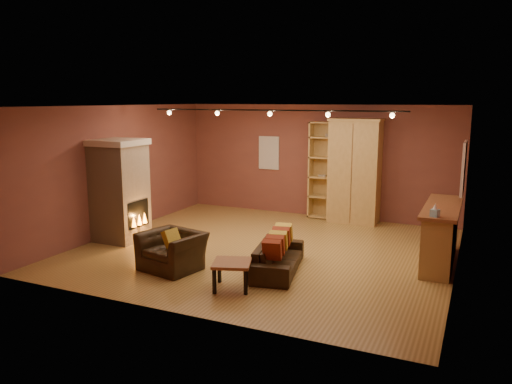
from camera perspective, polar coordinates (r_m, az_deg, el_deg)
The scene contains 16 objects.
floor at distance 9.93m, azimuth 1.06°, elevation -6.58°, with size 7.00×7.00×0.00m, color olive.
ceiling at distance 9.49m, azimuth 1.12°, elevation 9.79°, with size 7.00×7.00×0.00m, color brown.
back_wall at distance 12.64m, azimuth 6.96°, elevation 3.54°, with size 7.00×0.02×2.80m, color brown.
left_wall at distance 11.45m, azimuth -15.22°, elevation 2.52°, with size 0.02×6.50×2.80m, color brown.
right_wall at distance 8.85m, azimuth 22.37°, elevation -0.17°, with size 0.02×6.50×2.80m, color brown.
fireplace at distance 10.75m, azimuth -15.28°, elevation 0.19°, with size 1.01×0.98×2.12m.
back_window at distance 13.05m, azimuth 1.49°, elevation 4.49°, with size 0.56×0.04×0.86m, color silver.
bookcase at distance 12.43m, azimuth 8.44°, elevation 2.53°, with size 0.98×0.38×2.39m.
armoire at distance 12.08m, azimuth 11.21°, elevation 2.37°, with size 1.22×0.69×2.49m.
bar_counter at distance 9.57m, azimuth 20.36°, elevation -4.53°, with size 0.60×2.24×1.07m.
tissue_box at distance 8.50m, azimuth 19.78°, elevation -2.08°, with size 0.15×0.15×0.22m.
right_window at distance 10.20m, azimuth 22.64°, elevation 2.55°, with size 0.05×0.90×1.00m, color silver.
loveseat at distance 8.63m, azimuth 2.56°, elevation -6.81°, with size 0.82×1.76×0.73m.
armchair at distance 8.83m, azimuth -9.58°, elevation -5.94°, with size 1.12×0.84×0.88m.
coffee_table at distance 7.86m, azimuth -2.76°, elevation -8.40°, with size 0.73×0.73×0.44m.
track_rail at distance 9.68m, azimuth 1.60°, elevation 9.15°, with size 5.20×0.09×0.13m.
Camera 1 is at (3.76, -8.72, 2.92)m, focal length 35.00 mm.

